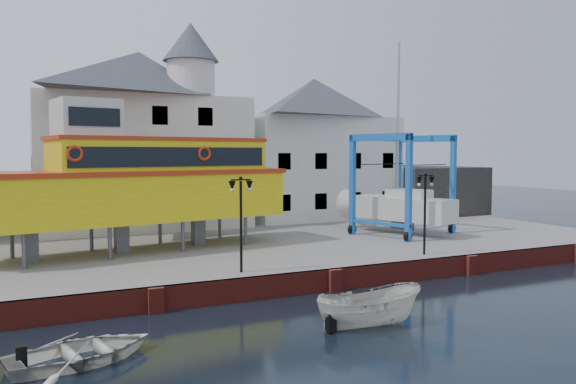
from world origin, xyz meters
name	(u,v)px	position (x,y,z in m)	size (l,w,h in m)	color
ground	(334,291)	(0.00, 0.00, 0.00)	(140.00, 140.00, 0.00)	black
hardstanding	(246,244)	(0.00, 11.00, 0.50)	(44.00, 22.00, 1.00)	#66605A
quay_wall	(333,280)	(0.00, 0.10, 0.50)	(44.00, 0.47, 1.00)	maroon
building_white_main	(143,137)	(-4.87, 18.39, 7.34)	(14.00, 8.30, 14.00)	silver
building_white_right	(314,148)	(9.00, 19.00, 6.60)	(12.00, 8.00, 11.20)	silver
shed_dark	(427,190)	(19.00, 17.00, 3.00)	(8.00, 7.00, 4.00)	black
lamp_post_left	(241,200)	(-4.00, 1.20, 4.17)	(1.12, 0.32, 4.20)	black
lamp_post_right	(425,193)	(6.00, 1.20, 4.17)	(1.12, 0.32, 4.20)	black
tour_boat	(121,182)	(-7.93, 8.35, 4.70)	(18.46, 7.32, 7.83)	#59595E
travel_lift	(393,201)	(9.29, 8.46, 3.05)	(6.87, 8.35, 12.27)	blue
motorboat_a	(369,327)	(-1.45, -5.02, 0.00)	(1.54, 4.09, 1.58)	beige
motorboat_d	(82,362)	(-11.10, -4.25, 0.00)	(3.05, 4.27, 0.88)	beige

